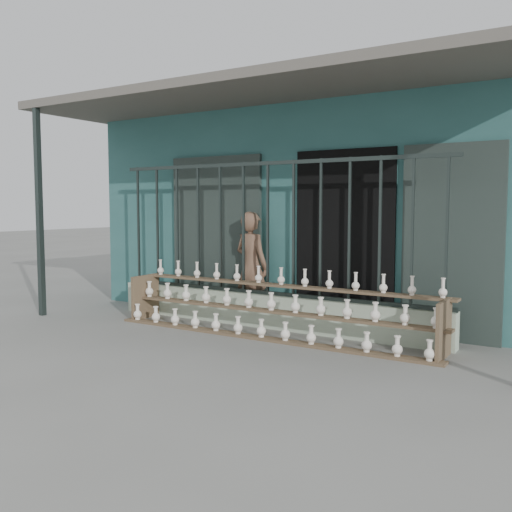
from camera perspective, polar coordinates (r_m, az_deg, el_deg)
The scene contains 6 objects.
ground at distance 6.78m, azimuth -4.52°, elevation -9.08°, with size 60.00×60.00×0.00m, color slate.
workshop_building at distance 10.29m, azimuth 9.59°, elevation 4.77°, with size 7.40×6.60×3.21m.
parapet_wall at distance 7.80m, azimuth 1.17°, elevation -5.52°, with size 5.00×0.20×0.45m, color #B3C5A9.
security_fence at distance 7.67m, azimuth 1.18°, elevation 2.76°, with size 5.00×0.04×1.80m.
shelf_rack at distance 7.27m, azimuth 1.48°, elevation -5.18°, with size 4.50×0.68×0.85m.
elderly_woman at distance 8.20m, azimuth -0.46°, elevation -1.04°, with size 0.57×0.38×1.57m, color brown.
Camera 1 is at (3.91, -5.29, 1.65)m, focal length 40.00 mm.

